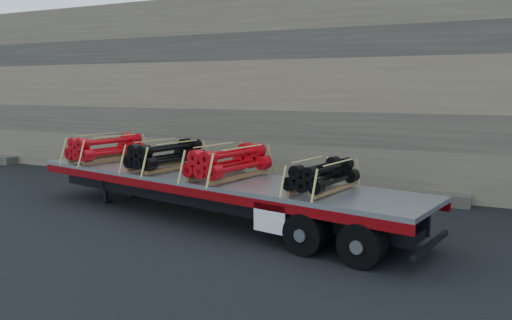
{
  "coord_description": "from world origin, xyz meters",
  "views": [
    {
      "loc": [
        7.99,
        -11.51,
        3.62
      ],
      "look_at": [
        1.85,
        1.5,
        1.52
      ],
      "focal_mm": 35.0,
      "sensor_mm": 36.0,
      "label": 1
    }
  ],
  "objects_px": {
    "bundle_front": "(106,149)",
    "bundle_midfront": "(166,156)",
    "trailer": "(210,197)",
    "bundle_midrear": "(229,163)",
    "bundle_rear": "(322,177)"
  },
  "relations": [
    {
      "from": "trailer",
      "to": "bundle_midfront",
      "type": "height_order",
      "value": "bundle_midfront"
    },
    {
      "from": "bundle_midrear",
      "to": "trailer",
      "type": "bearing_deg",
      "value": 180.0
    },
    {
      "from": "bundle_midfront",
      "to": "bundle_midrear",
      "type": "bearing_deg",
      "value": 0.0
    },
    {
      "from": "bundle_rear",
      "to": "bundle_midfront",
      "type": "bearing_deg",
      "value": 180.0
    },
    {
      "from": "bundle_rear",
      "to": "trailer",
      "type": "bearing_deg",
      "value": 180.0
    },
    {
      "from": "bundle_midrear",
      "to": "bundle_front",
      "type": "bearing_deg",
      "value": 180.0
    },
    {
      "from": "trailer",
      "to": "bundle_front",
      "type": "distance_m",
      "value": 4.64
    },
    {
      "from": "trailer",
      "to": "bundle_front",
      "type": "xyz_separation_m",
      "value": [
        -4.44,
        0.9,
        1.02
      ]
    },
    {
      "from": "bundle_front",
      "to": "bundle_midfront",
      "type": "height_order",
      "value": "bundle_front"
    },
    {
      "from": "bundle_midrear",
      "to": "bundle_rear",
      "type": "height_order",
      "value": "bundle_midrear"
    },
    {
      "from": "bundle_midfront",
      "to": "bundle_rear",
      "type": "bearing_deg",
      "value": 0.0
    },
    {
      "from": "bundle_front",
      "to": "trailer",
      "type": "bearing_deg",
      "value": 0.0
    },
    {
      "from": "trailer",
      "to": "bundle_front",
      "type": "height_order",
      "value": "bundle_front"
    },
    {
      "from": "bundle_midfront",
      "to": "trailer",
      "type": "bearing_deg",
      "value": 0.0
    },
    {
      "from": "trailer",
      "to": "bundle_rear",
      "type": "height_order",
      "value": "bundle_rear"
    }
  ]
}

